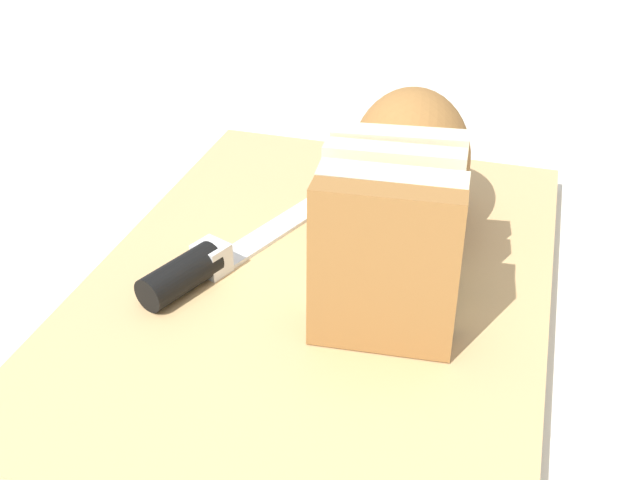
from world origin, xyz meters
name	(u,v)px	position (x,y,z in m)	size (l,w,h in m)	color
ground_plane	(320,299)	(0.00, 0.00, 0.00)	(3.00, 3.00, 0.00)	silver
cutting_board	(320,287)	(0.00, 0.00, 0.01)	(0.43, 0.32, 0.02)	tan
bread_loaf	(403,186)	(-0.05, 0.05, 0.07)	(0.23, 0.10, 0.11)	#996633
bread_knife	(219,256)	(0.01, -0.07, 0.03)	(0.26, 0.14, 0.02)	silver
crumb_near_knife	(321,296)	(0.03, 0.01, 0.02)	(0.00, 0.00, 0.00)	#A8753D
crumb_near_loaf	(343,214)	(-0.08, 0.00, 0.02)	(0.01, 0.01, 0.01)	#A8753D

